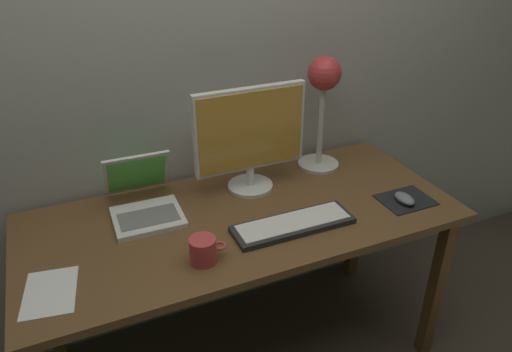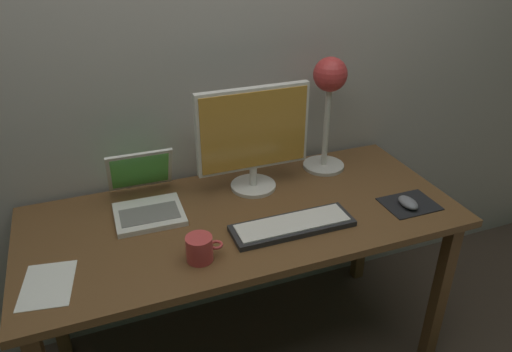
% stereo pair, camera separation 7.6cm
% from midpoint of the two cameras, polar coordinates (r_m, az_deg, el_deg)
% --- Properties ---
extents(back_wall, '(4.80, 0.06, 2.60)m').
position_cam_midpoint_polar(back_wall, '(1.94, -7.65, 15.69)').
color(back_wall, '#A8A099').
rests_on(back_wall, ground).
extents(desk, '(1.60, 0.70, 0.74)m').
position_cam_midpoint_polar(desk, '(1.85, -2.70, -6.59)').
color(desk, brown).
rests_on(desk, ground).
extents(monitor, '(0.45, 0.18, 0.42)m').
position_cam_midpoint_polar(monitor, '(1.87, -1.86, 4.79)').
color(monitor, silver).
rests_on(monitor, desk).
extents(keyboard_main, '(0.44, 0.14, 0.03)m').
position_cam_midpoint_polar(keyboard_main, '(1.73, 3.11, -5.66)').
color(keyboard_main, '#28282B').
rests_on(keyboard_main, desk).
extents(laptop, '(0.25, 0.33, 0.21)m').
position_cam_midpoint_polar(laptop, '(1.86, -14.30, -2.30)').
color(laptop, silver).
rests_on(laptop, desk).
extents(desk_lamp, '(0.18, 0.18, 0.49)m').
position_cam_midpoint_polar(desk_lamp, '(2.02, 6.81, 9.92)').
color(desk_lamp, beige).
rests_on(desk_lamp, desk).
extents(mousepad, '(0.20, 0.16, 0.00)m').
position_cam_midpoint_polar(mousepad, '(1.96, 16.07, -2.72)').
color(mousepad, black).
rests_on(mousepad, desk).
extents(mouse, '(0.06, 0.10, 0.03)m').
position_cam_midpoint_polar(mouse, '(1.93, 15.96, -2.57)').
color(mouse, slate).
rests_on(mouse, mousepad).
extents(coffee_mug, '(0.12, 0.09, 0.09)m').
position_cam_midpoint_polar(coffee_mug, '(1.57, -7.57, -8.63)').
color(coffee_mug, '#CC3F3F').
rests_on(coffee_mug, desk).
extents(paper_sheet_near_mouse, '(0.18, 0.23, 0.00)m').
position_cam_midpoint_polar(paper_sheet_near_mouse, '(1.61, -24.28, -12.32)').
color(paper_sheet_near_mouse, white).
rests_on(paper_sheet_near_mouse, desk).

